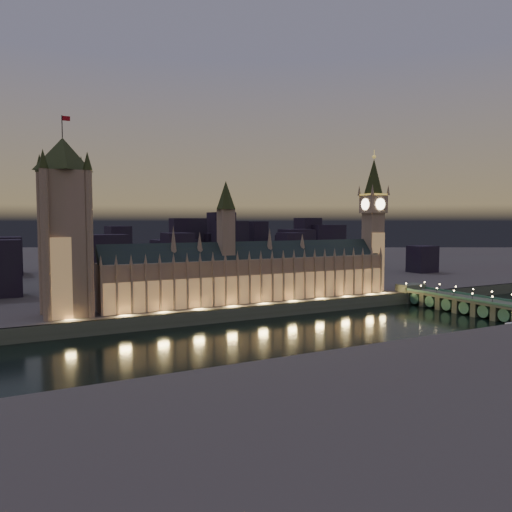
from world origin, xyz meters
name	(u,v)px	position (x,y,z in m)	size (l,w,h in m)	color
ground_plane	(294,331)	(0.00, 0.00, 0.00)	(2000.00, 2000.00, 0.00)	black
north_bank	(107,260)	(0.00, 520.00, 4.00)	(2000.00, 960.00, 8.00)	#4A3D3B
embankment_wall	(259,312)	(0.00, 41.00, 4.00)	(2000.00, 2.50, 8.00)	#485240
palace_of_westminster	(253,273)	(6.06, 61.75, 26.37)	(202.00, 21.22, 78.00)	#897556
victoria_tower	(65,218)	(-110.00, 61.92, 62.19)	(31.68, 31.68, 109.73)	#897556
elizabeth_tower	(373,213)	(108.00, 61.92, 66.67)	(18.00, 18.00, 105.35)	#897556
westminster_bridge	(464,303)	(130.29, -3.44, 5.98)	(19.40, 113.00, 15.90)	#485240
city_backdrop	(190,252)	(29.52, 246.35, 29.80)	(469.17, 215.63, 76.03)	black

